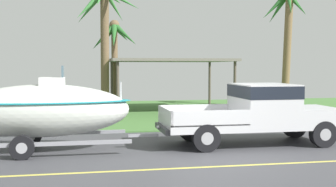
{
  "coord_description": "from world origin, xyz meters",
  "views": [
    {
      "loc": [
        -3.38,
        -11.79,
        2.43
      ],
      "look_at": [
        -0.7,
        1.85,
        1.57
      ],
      "focal_mm": 46.37,
      "sensor_mm": 36.0,
      "label": 1
    }
  ],
  "objects_px": {
    "pickup_truck_towing": "(262,111)",
    "palm_tree_near_right": "(114,41)",
    "boat_on_trailer": "(43,110)",
    "palm_tree_far_right": "(104,20)",
    "carport_awning": "(169,62)",
    "parked_sedan_near": "(19,109)",
    "palm_tree_mid": "(287,23)"
  },
  "relations": [
    {
      "from": "palm_tree_mid",
      "to": "boat_on_trailer",
      "type": "bearing_deg",
      "value": -139.86
    },
    {
      "from": "parked_sedan_near",
      "to": "palm_tree_far_right",
      "type": "bearing_deg",
      "value": 43.49
    },
    {
      "from": "parked_sedan_near",
      "to": "palm_tree_far_right",
      "type": "relative_size",
      "value": 0.7
    },
    {
      "from": "palm_tree_far_right",
      "to": "boat_on_trailer",
      "type": "bearing_deg",
      "value": -103.03
    },
    {
      "from": "carport_awning",
      "to": "palm_tree_far_right",
      "type": "xyz_separation_m",
      "value": [
        -3.48,
        -0.7,
        2.08
      ]
    },
    {
      "from": "pickup_truck_towing",
      "to": "palm_tree_near_right",
      "type": "distance_m",
      "value": 13.55
    },
    {
      "from": "carport_awning",
      "to": "palm_tree_near_right",
      "type": "height_order",
      "value": "palm_tree_near_right"
    },
    {
      "from": "parked_sedan_near",
      "to": "palm_tree_near_right",
      "type": "bearing_deg",
      "value": 56.98
    },
    {
      "from": "palm_tree_mid",
      "to": "palm_tree_far_right",
      "type": "bearing_deg",
      "value": -172.78
    },
    {
      "from": "pickup_truck_towing",
      "to": "parked_sedan_near",
      "type": "xyz_separation_m",
      "value": [
        -8.12,
        5.92,
        -0.38
      ]
    },
    {
      "from": "parked_sedan_near",
      "to": "boat_on_trailer",
      "type": "bearing_deg",
      "value": -75.95
    },
    {
      "from": "parked_sedan_near",
      "to": "palm_tree_near_right",
      "type": "relative_size",
      "value": 0.9
    },
    {
      "from": "parked_sedan_near",
      "to": "carport_awning",
      "type": "xyz_separation_m",
      "value": [
        7.13,
        4.16,
        2.03
      ]
    },
    {
      "from": "boat_on_trailer",
      "to": "palm_tree_far_right",
      "type": "xyz_separation_m",
      "value": [
        2.17,
        9.38,
        3.58
      ]
    },
    {
      "from": "pickup_truck_towing",
      "to": "palm_tree_far_right",
      "type": "distance_m",
      "value": 11.04
    },
    {
      "from": "carport_awning",
      "to": "boat_on_trailer",
      "type": "bearing_deg",
      "value": -119.28
    },
    {
      "from": "boat_on_trailer",
      "to": "palm_tree_far_right",
      "type": "bearing_deg",
      "value": 76.97
    },
    {
      "from": "pickup_truck_towing",
      "to": "carport_awning",
      "type": "bearing_deg",
      "value": 95.6
    },
    {
      "from": "pickup_truck_towing",
      "to": "carport_awning",
      "type": "relative_size",
      "value": 0.92
    },
    {
      "from": "boat_on_trailer",
      "to": "palm_tree_mid",
      "type": "distance_m",
      "value": 17.03
    },
    {
      "from": "boat_on_trailer",
      "to": "carport_awning",
      "type": "relative_size",
      "value": 0.95
    },
    {
      "from": "boat_on_trailer",
      "to": "carport_awning",
      "type": "height_order",
      "value": "carport_awning"
    },
    {
      "from": "palm_tree_near_right",
      "to": "palm_tree_far_right",
      "type": "distance_m",
      "value": 3.53
    },
    {
      "from": "palm_tree_mid",
      "to": "palm_tree_far_right",
      "type": "distance_m",
      "value": 10.62
    },
    {
      "from": "pickup_truck_towing",
      "to": "palm_tree_far_right",
      "type": "relative_size",
      "value": 0.88
    },
    {
      "from": "pickup_truck_towing",
      "to": "palm_tree_near_right",
      "type": "relative_size",
      "value": 1.13
    },
    {
      "from": "pickup_truck_towing",
      "to": "palm_tree_mid",
      "type": "relative_size",
      "value": 0.83
    },
    {
      "from": "boat_on_trailer",
      "to": "carport_awning",
      "type": "bearing_deg",
      "value": 60.72
    },
    {
      "from": "palm_tree_mid",
      "to": "palm_tree_far_right",
      "type": "height_order",
      "value": "palm_tree_mid"
    },
    {
      "from": "boat_on_trailer",
      "to": "parked_sedan_near",
      "type": "relative_size",
      "value": 1.3
    },
    {
      "from": "pickup_truck_towing",
      "to": "boat_on_trailer",
      "type": "distance_m",
      "value": 6.64
    },
    {
      "from": "palm_tree_mid",
      "to": "parked_sedan_near",
      "type": "bearing_deg",
      "value": -161.31
    }
  ]
}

